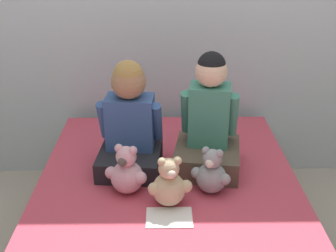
# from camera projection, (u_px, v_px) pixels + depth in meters

# --- Properties ---
(bed) EXTENTS (1.36, 1.95, 0.47)m
(bed) POSITION_uv_depth(u_px,v_px,m) (169.00, 239.00, 2.13)
(bed) COLOR brown
(bed) RESTS_ON ground_plane
(child_on_left) EXTENTS (0.35, 0.37, 0.59)m
(child_on_left) POSITION_uv_depth(u_px,v_px,m) (130.00, 124.00, 2.21)
(child_on_left) COLOR black
(child_on_left) RESTS_ON bed
(child_on_right) EXTENTS (0.39, 0.40, 0.64)m
(child_on_right) POSITION_uv_depth(u_px,v_px,m) (209.00, 125.00, 2.21)
(child_on_right) COLOR brown
(child_on_right) RESTS_ON bed
(teddy_bear_held_by_left_child) EXTENTS (0.21, 0.16, 0.26)m
(teddy_bear_held_by_left_child) POSITION_uv_depth(u_px,v_px,m) (127.00, 173.00, 2.05)
(teddy_bear_held_by_left_child) COLOR #DBA3B2
(teddy_bear_held_by_left_child) RESTS_ON bed
(teddy_bear_held_by_right_child) EXTENTS (0.19, 0.15, 0.24)m
(teddy_bear_held_by_right_child) POSITION_uv_depth(u_px,v_px,m) (211.00, 174.00, 2.06)
(teddy_bear_held_by_right_child) COLOR #939399
(teddy_bear_held_by_right_child) RESTS_ON bed
(teddy_bear_between_children) EXTENTS (0.21, 0.16, 0.25)m
(teddy_bear_between_children) POSITION_uv_depth(u_px,v_px,m) (170.00, 185.00, 1.96)
(teddy_bear_between_children) COLOR #D1B78E
(teddy_bear_between_children) RESTS_ON bed
(sign_card) EXTENTS (0.21, 0.15, 0.00)m
(sign_card) POSITION_uv_depth(u_px,v_px,m) (169.00, 217.00, 1.91)
(sign_card) COLOR white
(sign_card) RESTS_ON bed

